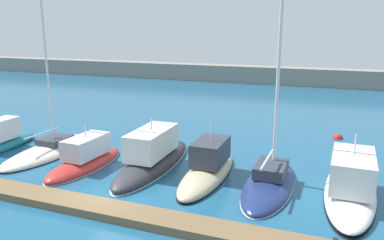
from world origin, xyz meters
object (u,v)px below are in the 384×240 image
object	(u,v)px
motorboat_charcoal_fourth	(153,157)
sailboat_navy_sixth	(269,182)
motorboat_sand_fifth	(208,168)
motorboat_white_seventh	(351,183)
mooring_buoy_red	(338,138)
motorboat_teal_nearest	(0,140)
motorboat_red_third	(86,159)
sailboat_ivory_second	(52,149)

from	to	relation	value
motorboat_charcoal_fourth	sailboat_navy_sixth	bearing A→B (deg)	-95.94
motorboat_sand_fifth	motorboat_white_seventh	bearing A→B (deg)	-89.40
mooring_buoy_red	motorboat_teal_nearest	bearing A→B (deg)	-152.62
sailboat_navy_sixth	motorboat_sand_fifth	bearing A→B (deg)	85.48
motorboat_charcoal_fourth	mooring_buoy_red	size ratio (longest dim) A/B	12.41
motorboat_teal_nearest	motorboat_sand_fifth	world-z (taller)	motorboat_sand_fifth
motorboat_teal_nearest	motorboat_charcoal_fourth	bearing A→B (deg)	-88.45
motorboat_sand_fifth	mooring_buoy_red	bearing A→B (deg)	-32.91
motorboat_teal_nearest	motorboat_red_third	size ratio (longest dim) A/B	1.02
motorboat_sand_fifth	sailboat_ivory_second	bearing A→B (deg)	88.38
sailboat_ivory_second	motorboat_red_third	bearing A→B (deg)	-109.13
motorboat_sand_fifth	motorboat_white_seventh	xyz separation A→B (m)	(7.25, 0.16, 0.17)
motorboat_red_third	motorboat_white_seventh	bearing A→B (deg)	-82.17
motorboat_sand_fifth	sailboat_navy_sixth	bearing A→B (deg)	-95.78
motorboat_sand_fifth	motorboat_white_seventh	world-z (taller)	motorboat_white_seventh
sailboat_ivory_second	motorboat_red_third	xyz separation A→B (m)	(3.64, -1.38, 0.24)
sailboat_ivory_second	motorboat_teal_nearest	bearing A→B (deg)	102.63
motorboat_red_third	motorboat_charcoal_fourth	xyz separation A→B (m)	(3.71, 1.44, 0.15)
motorboat_sand_fifth	motorboat_red_third	bearing A→B (deg)	98.78
motorboat_sand_fifth	sailboat_navy_sixth	xyz separation A→B (m)	(3.41, -0.31, -0.20)
motorboat_sand_fifth	motorboat_white_seventh	distance (m)	7.26
sailboat_ivory_second	motorboat_white_seventh	xyz separation A→B (m)	(18.09, -0.03, 0.43)
motorboat_sand_fifth	motorboat_charcoal_fourth	bearing A→B (deg)	85.32
motorboat_red_third	motorboat_sand_fifth	distance (m)	7.30
motorboat_sand_fifth	motorboat_teal_nearest	bearing A→B (deg)	91.47
mooring_buoy_red	sailboat_ivory_second	bearing A→B (deg)	-149.58
motorboat_charcoal_fourth	motorboat_sand_fifth	size ratio (longest dim) A/B	1.21
motorboat_charcoal_fourth	sailboat_navy_sixth	distance (m)	6.93
sailboat_ivory_second	motorboat_red_third	world-z (taller)	sailboat_ivory_second
motorboat_charcoal_fourth	mooring_buoy_red	distance (m)	14.31
sailboat_ivory_second	mooring_buoy_red	size ratio (longest dim) A/B	21.88
sailboat_ivory_second	mooring_buoy_red	distance (m)	20.19
motorboat_white_seventh	mooring_buoy_red	bearing A→B (deg)	5.17
motorboat_red_third	motorboat_charcoal_fourth	world-z (taller)	motorboat_charcoal_fourth
motorboat_charcoal_fourth	motorboat_sand_fifth	xyz separation A→B (m)	(3.49, -0.25, -0.13)
motorboat_teal_nearest	motorboat_red_third	xyz separation A→B (m)	(7.36, -0.66, -0.16)
motorboat_teal_nearest	motorboat_charcoal_fourth	size ratio (longest dim) A/B	0.73
motorboat_teal_nearest	sailboat_navy_sixth	distance (m)	17.98
motorboat_sand_fifth	mooring_buoy_red	world-z (taller)	motorboat_sand_fifth
motorboat_charcoal_fourth	motorboat_red_third	bearing A→B (deg)	109.84
motorboat_red_third	sailboat_navy_sixth	world-z (taller)	sailboat_navy_sixth
sailboat_navy_sixth	motorboat_white_seventh	xyz separation A→B (m)	(3.84, 0.46, 0.37)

